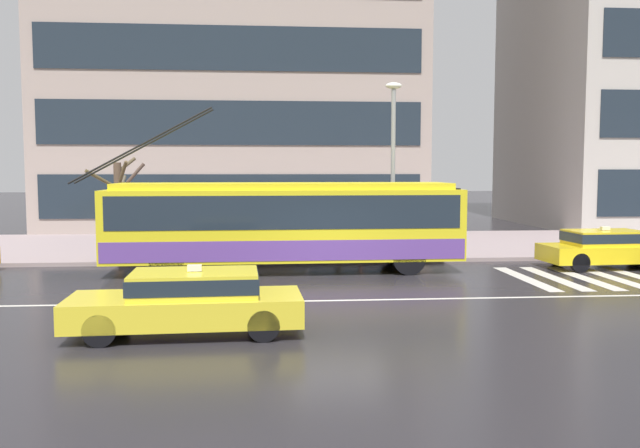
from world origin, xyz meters
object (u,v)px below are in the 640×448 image
at_px(bus_shelter, 258,205).
at_px(pedestrian_at_shelter, 361,209).
at_px(pedestrian_approaching_curb, 338,212).
at_px(taxi_ahead_of_bus, 607,247).
at_px(trolleybus, 285,223).
at_px(taxi_oncoming_near, 189,299).
at_px(street_lamp, 393,153).
at_px(street_tree_bare, 119,199).

xyz_separation_m(bus_shelter, pedestrian_at_shelter, (3.91, -0.17, -0.16)).
bearing_deg(pedestrian_approaching_curb, pedestrian_at_shelter, -24.15).
bearing_deg(taxi_ahead_of_bus, pedestrian_at_shelter, 154.31).
relative_size(trolleybus, bus_shelter, 3.09).
distance_m(taxi_oncoming_near, pedestrian_approaching_curb, 12.65).
distance_m(taxi_oncoming_near, pedestrian_at_shelter, 12.62).
bearing_deg(street_lamp, pedestrian_at_shelter, 133.36).
distance_m(taxi_ahead_of_bus, street_tree_bare, 17.83).
height_order(taxi_ahead_of_bus, street_lamp, street_lamp).
height_order(trolleybus, bus_shelter, trolleybus).
xyz_separation_m(trolleybus, pedestrian_approaching_curb, (2.15, 3.92, 0.10)).
xyz_separation_m(bus_shelter, pedestrian_approaching_curb, (3.07, 0.21, -0.29)).
bearing_deg(street_tree_bare, taxi_ahead_of_bus, -16.50).
distance_m(trolleybus, street_tree_bare, 7.97).
xyz_separation_m(pedestrian_at_shelter, street_lamp, (1.00, -1.06, 2.07)).
relative_size(taxi_oncoming_near, pedestrian_at_shelter, 2.29).
relative_size(pedestrian_approaching_curb, street_lamp, 0.32).
distance_m(taxi_oncoming_near, street_lamp, 12.50).
bearing_deg(taxi_ahead_of_bus, street_lamp, 158.44).
relative_size(trolleybus, taxi_oncoming_near, 2.64).
bearing_deg(taxi_oncoming_near, pedestrian_at_shelter, 65.85).
relative_size(taxi_oncoming_near, street_tree_bare, 1.28).
xyz_separation_m(taxi_oncoming_near, street_lamp, (6.15, 10.41, 3.17)).
bearing_deg(bus_shelter, taxi_oncoming_near, -96.04).
bearing_deg(taxi_ahead_of_bus, trolleybus, 179.00).
distance_m(taxi_oncoming_near, bus_shelter, 11.78).
height_order(taxi_ahead_of_bus, pedestrian_approaching_curb, pedestrian_approaching_curb).
distance_m(trolleybus, pedestrian_approaching_curb, 4.47).
bearing_deg(street_tree_bare, bus_shelter, -12.03).
bearing_deg(pedestrian_at_shelter, taxi_ahead_of_bus, -25.69).
bearing_deg(taxi_ahead_of_bus, taxi_oncoming_near, -149.04).
bearing_deg(pedestrian_approaching_curb, trolleybus, -118.69).
xyz_separation_m(taxi_ahead_of_bus, street_lamp, (-6.76, 2.67, 3.17)).
xyz_separation_m(trolleybus, street_lamp, (3.99, 2.48, 2.29)).
relative_size(taxi_oncoming_near, pedestrian_approaching_curb, 2.34).
xyz_separation_m(bus_shelter, street_tree_bare, (-5.36, 1.14, 0.19)).
bearing_deg(bus_shelter, pedestrian_at_shelter, -2.48).
height_order(bus_shelter, pedestrian_approaching_curb, bus_shelter).
distance_m(pedestrian_approaching_curb, street_lamp, 3.21).
bearing_deg(pedestrian_at_shelter, street_tree_bare, 171.95).
distance_m(taxi_ahead_of_bus, pedestrian_approaching_curb, 9.58).
distance_m(taxi_ahead_of_bus, street_lamp, 7.93).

